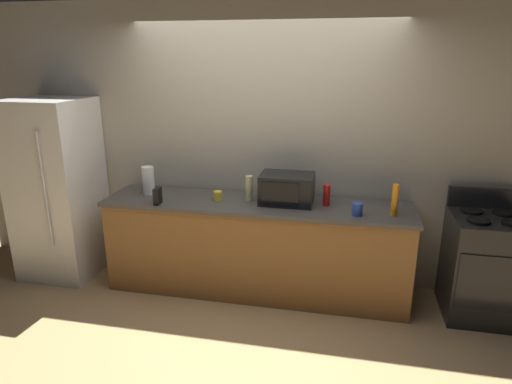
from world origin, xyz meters
name	(u,v)px	position (x,y,z in m)	size (l,w,h in m)	color
ground_plane	(247,312)	(0.00, 0.00, 0.00)	(8.00, 8.00, 0.00)	tan
back_wall	(265,146)	(0.00, 0.81, 1.35)	(6.40, 0.10, 2.70)	#B2A893
counter_run	(256,247)	(0.00, 0.40, 0.45)	(2.84, 0.64, 0.90)	brown
refrigerator	(58,189)	(-2.05, 0.40, 0.90)	(0.72, 0.73, 1.80)	white
stove_range	(483,266)	(2.00, 0.40, 0.46)	(0.60, 0.61, 1.08)	black
microwave	(287,189)	(0.28, 0.45, 1.04)	(0.48, 0.35, 0.27)	black
paper_towel_roll	(148,180)	(-1.08, 0.45, 1.04)	(0.12, 0.12, 0.27)	white
cordless_phone	(158,196)	(-0.86, 0.18, 0.98)	(0.05, 0.11, 0.15)	black
bottle_vinegar	(249,188)	(-0.08, 0.45, 1.02)	(0.07, 0.07, 0.23)	beige
bottle_hot_sauce	(327,195)	(0.64, 0.44, 1.00)	(0.06, 0.06, 0.19)	red
bottle_dish_soap	(395,200)	(1.21, 0.30, 1.04)	(0.06, 0.06, 0.27)	orange
mug_blue	(357,209)	(0.91, 0.24, 0.95)	(0.09, 0.09, 0.11)	#2D4CB2
mug_yellow	(218,196)	(-0.36, 0.39, 0.94)	(0.08, 0.08, 0.09)	yellow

